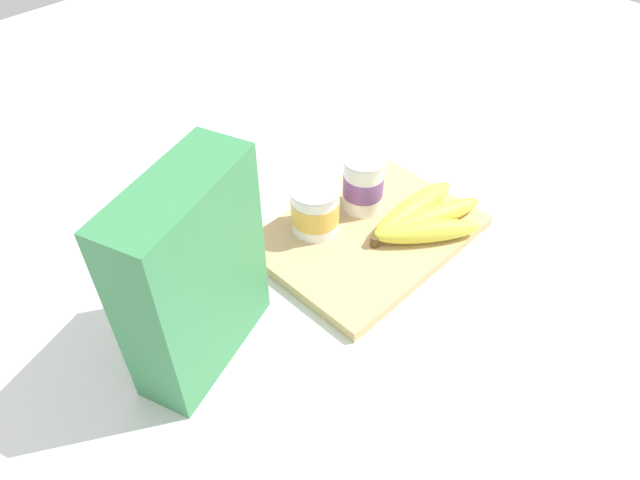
{
  "coord_description": "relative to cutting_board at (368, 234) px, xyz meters",
  "views": [
    {
      "loc": [
        -0.52,
        -0.41,
        0.63
      ],
      "look_at": [
        -0.1,
        0.0,
        0.07
      ],
      "focal_mm": 32.89,
      "sensor_mm": 36.0,
      "label": 1
    }
  ],
  "objects": [
    {
      "name": "ground_plane",
      "position": [
        0.0,
        0.0,
        -0.01
      ],
      "size": [
        2.4,
        2.4,
        0.0
      ],
      "primitive_type": "plane",
      "color": "silver"
    },
    {
      "name": "cutting_board",
      "position": [
        0.0,
        0.0,
        0.0
      ],
      "size": [
        0.32,
        0.24,
        0.02
      ],
      "primitive_type": "cube",
      "color": "tan",
      "rests_on": "ground_plane"
    },
    {
      "name": "cereal_box",
      "position": [
        -0.3,
        0.01,
        0.13
      ],
      "size": [
        0.21,
        0.14,
        0.27
      ],
      "primitive_type": "cube",
      "rotation": [
        0.0,
        0.0,
        3.47
      ],
      "color": "#38844C",
      "rests_on": "ground_plane"
    },
    {
      "name": "yogurt_cup_front",
      "position": [
        -0.05,
        0.06,
        0.05
      ],
      "size": [
        0.08,
        0.08,
        0.08
      ],
      "color": "white",
      "rests_on": "cutting_board"
    },
    {
      "name": "yogurt_cup_back",
      "position": [
        0.03,
        0.04,
        0.06
      ],
      "size": [
        0.07,
        0.07,
        0.09
      ],
      "color": "white",
      "rests_on": "cutting_board"
    },
    {
      "name": "banana_bunch",
      "position": [
        0.06,
        -0.05,
        0.03
      ],
      "size": [
        0.19,
        0.13,
        0.04
      ],
      "color": "yellow",
      "rests_on": "cutting_board"
    }
  ]
}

